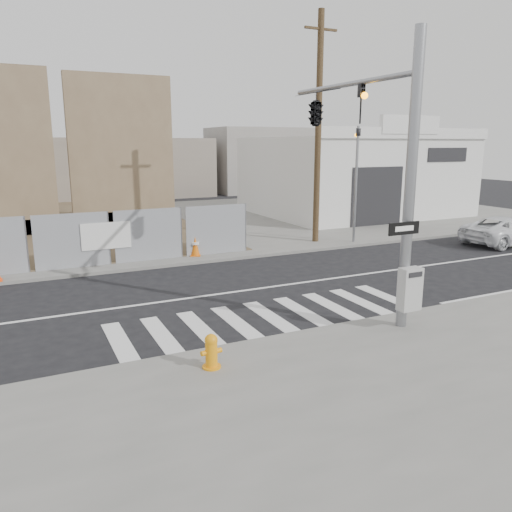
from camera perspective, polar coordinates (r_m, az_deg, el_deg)
name	(u,v)px	position (r m, az deg, el deg)	size (l,w,h in m)	color
ground	(233,292)	(15.72, -2.59, -4.15)	(100.00, 100.00, 0.00)	black
sidewalk_far	(135,226)	(28.81, -13.63, 3.39)	(50.00, 20.00, 0.12)	slate
signal_pole	(343,135)	(14.47, 9.93, 13.42)	(0.96, 5.87, 7.00)	gray
far_signal_pole	(357,168)	(23.10, 11.42, 9.82)	(0.16, 0.20, 5.60)	gray
concrete_wall_right	(122,166)	(28.46, -15.01, 9.93)	(5.50, 1.30, 8.00)	brown
auto_shop	(353,175)	(33.43, 10.98, 9.04)	(12.00, 10.20, 5.95)	silver
utility_pole_right	(318,129)	(22.97, 7.13, 14.25)	(1.60, 0.28, 10.00)	brown
fire_hydrant	(211,351)	(10.27, -5.13, -10.78)	(0.45, 0.43, 0.72)	orange
suv	(507,230)	(25.85, 26.77, 2.64)	(2.12, 4.59, 1.28)	white
traffic_cone_d	(195,246)	(20.27, -6.96, 1.11)	(0.53, 0.53, 0.79)	orange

